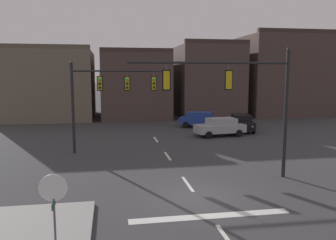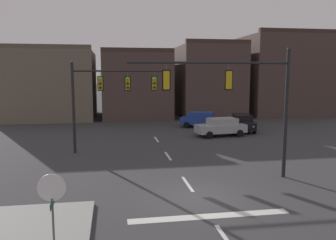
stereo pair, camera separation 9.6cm
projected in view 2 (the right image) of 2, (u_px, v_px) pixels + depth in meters
name	position (u px, v px, depth m)	size (l,w,h in m)	color
ground_plane	(197.00, 198.00, 15.21)	(400.00, 400.00, 0.00)	#353538
stop_bar_paint	(210.00, 216.00, 13.26)	(6.40, 0.50, 0.01)	silver
lane_centreline	(187.00, 184.00, 17.17)	(0.16, 26.40, 0.01)	silver
signal_mast_near_side	(242.00, 93.00, 17.44)	(8.36, 0.52, 6.85)	black
signal_mast_far_side	(106.00, 91.00, 23.70)	(6.85, 0.44, 6.35)	black
stop_sign	(52.00, 198.00, 9.22)	(0.76, 0.64, 2.83)	#56565B
car_lot_nearside	(202.00, 119.00, 35.30)	(4.74, 3.58, 1.61)	navy
car_lot_middle	(221.00, 127.00, 30.37)	(4.62, 2.37, 1.61)	#9EA0A5
car_lot_farside	(242.00, 122.00, 33.18)	(2.60, 4.66, 1.61)	black
building_row	(174.00, 82.00, 44.83)	(42.46, 11.33, 11.03)	#665B4C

